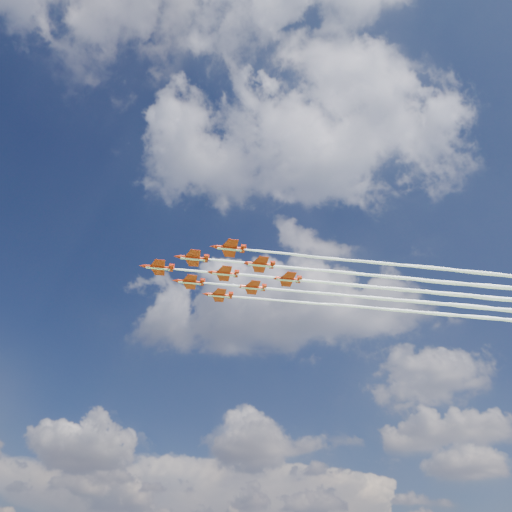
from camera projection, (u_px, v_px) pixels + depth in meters
The scene contains 9 objects.
jet_lead at pixel (373, 287), 165.99m from camera, with size 138.52×58.63×2.67m.
jet_row2_port at pixel (412, 279), 161.63m from camera, with size 138.52×58.63×2.67m.
jet_row2_starb at pixel (394, 300), 173.31m from camera, with size 138.52×58.63×2.67m.
jet_row3_port at pixel (452, 270), 157.26m from camera, with size 138.52×58.63×2.67m.
jet_row3_centre at pixel (431, 292), 168.94m from camera, with size 138.52×58.63×2.67m.
jet_row3_starb at pixel (413, 312), 180.62m from camera, with size 138.52×58.63×2.67m.
jet_row4_port at pixel (471, 284), 164.57m from camera, with size 138.52×58.63×2.67m.
jet_row4_starb at pixel (449, 305), 176.25m from camera, with size 138.52×58.63×2.67m.
jet_tail at pixel (487, 297), 171.89m from camera, with size 138.52×58.63×2.67m.
Camera 1 is at (37.92, -130.25, 4.27)m, focal length 35.00 mm.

